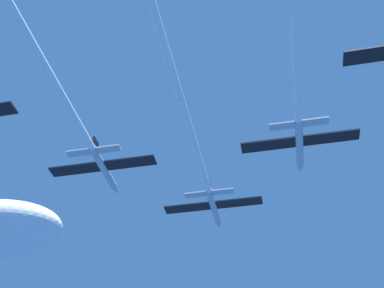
{
  "coord_description": "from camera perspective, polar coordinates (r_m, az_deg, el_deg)",
  "views": [
    {
      "loc": [
        11.87,
        -78.58,
        -49.54
      ],
      "look_at": [
        0.23,
        -20.01,
        -0.04
      ],
      "focal_mm": 44.33,
      "sensor_mm": 36.0,
      "label": 1
    }
  ],
  "objects": [
    {
      "name": "jet_lead",
      "position": [
        76.22,
        0.12,
        0.54
      ],
      "size": [
        18.96,
        67.89,
        3.14
      ],
      "color": "#B2BAC6"
    },
    {
      "name": "jet_left_wing",
      "position": [
        71.92,
        -15.31,
        5.54
      ],
      "size": [
        18.96,
        61.69,
        3.14
      ],
      "color": "#B2BAC6"
    },
    {
      "name": "jet_right_wing",
      "position": [
        65.1,
        12.39,
        11.11
      ],
      "size": [
        18.96,
        66.32,
        3.14
      ],
      "color": "#B2BAC6"
    }
  ]
}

